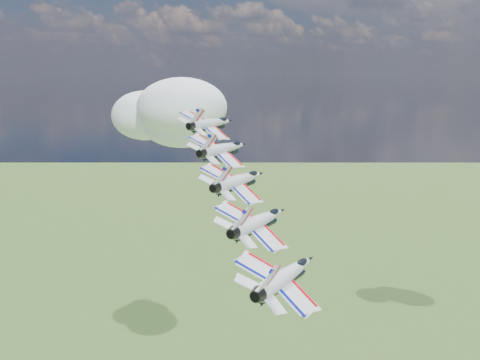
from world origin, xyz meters
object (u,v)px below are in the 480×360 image
Objects in this scene: jet_4 at (287,275)px; jet_3 at (260,221)px; jet_1 at (224,148)px; jet_0 at (212,123)px; jet_2 at (240,180)px.

jet_3 is at bearing 135.31° from jet_4.
jet_1 reaches higher than jet_4.
jet_1 is 1.00× the size of jet_4.
jet_0 is at bearing 135.31° from jet_4.
jet_2 is (18.97, -14.02, -6.96)m from jet_0.
jet_3 is 1.00× the size of jet_4.
jet_0 reaches higher than jet_2.
jet_1 is 1.00× the size of jet_3.
jet_0 reaches higher than jet_3.
jet_3 is (18.97, -14.02, -6.96)m from jet_1.
jet_4 is at bearing -44.69° from jet_2.
jet_4 is at bearing -44.69° from jet_1.
jet_0 is 49.19m from jet_4.
jet_0 is at bearing 135.31° from jet_3.
jet_2 reaches higher than jet_4.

